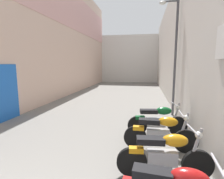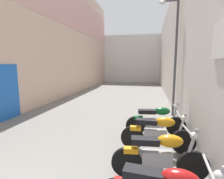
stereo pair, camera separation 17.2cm
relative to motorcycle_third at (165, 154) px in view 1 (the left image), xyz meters
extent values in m
plane|color=slate|center=(-2.42, 5.51, -0.50)|extent=(37.00, 37.00, 0.00)
cube|color=beige|center=(-5.97, 7.51, 3.75)|extent=(0.40, 21.00, 8.50)
cube|color=blue|center=(-5.75, 2.61, 0.60)|extent=(0.06, 1.10, 2.20)
cube|color=#DBA39E|center=(-5.76, 7.51, 5.62)|extent=(0.04, 21.00, 2.72)
cube|color=beige|center=(1.14, 7.51, 2.64)|extent=(0.40, 21.00, 6.29)
cube|color=silver|center=(-2.42, 19.01, 2.33)|extent=(9.71, 2.00, 5.65)
ellipsoid|color=#AD1414|center=(0.17, -1.10, 0.28)|extent=(0.50, 0.30, 0.24)
cube|color=black|center=(-0.29, -1.06, 0.26)|extent=(0.54, 0.26, 0.12)
cylinder|color=#9E9EA3|center=(0.47, -1.12, 0.50)|extent=(0.08, 0.58, 0.04)
cylinder|color=black|center=(0.61, 0.07, -0.20)|extent=(0.61, 0.15, 0.60)
cylinder|color=black|center=(-0.63, -0.07, -0.20)|extent=(0.61, 0.15, 0.60)
cube|color=#9E9EA3|center=(-0.06, -0.01, -0.08)|extent=(0.58, 0.26, 0.28)
ellipsoid|color=orange|center=(0.17, 0.02, 0.28)|extent=(0.51, 0.31, 0.24)
cube|color=black|center=(-0.29, -0.03, 0.26)|extent=(0.54, 0.28, 0.12)
cylinder|color=#9E9EA3|center=(0.54, 0.06, 0.15)|extent=(0.25, 0.09, 0.77)
cylinder|color=#9E9EA3|center=(0.47, 0.05, 0.50)|extent=(0.10, 0.58, 0.04)
sphere|color=silver|center=(0.59, 0.07, 0.40)|extent=(0.14, 0.14, 0.14)
cube|color=orange|center=(-0.55, -0.06, 0.06)|extent=(0.29, 0.17, 0.10)
cylinder|color=black|center=(0.62, 1.12, -0.20)|extent=(0.60, 0.08, 0.60)
cylinder|color=black|center=(-0.63, 1.12, -0.20)|extent=(0.60, 0.08, 0.60)
cube|color=#9E9EA3|center=(-0.06, 1.12, -0.08)|extent=(0.56, 0.20, 0.28)
ellipsoid|color=orange|center=(0.17, 1.12, 0.28)|extent=(0.48, 0.26, 0.24)
cube|color=black|center=(-0.29, 1.12, 0.26)|extent=(0.52, 0.22, 0.12)
cylinder|color=#9E9EA3|center=(0.55, 1.12, 0.15)|extent=(0.25, 0.06, 0.77)
cylinder|color=#9E9EA3|center=(0.48, 1.12, 0.50)|extent=(0.04, 0.58, 0.04)
sphere|color=silver|center=(0.60, 1.12, 0.40)|extent=(0.14, 0.14, 0.14)
cube|color=orange|center=(-0.55, 1.12, 0.06)|extent=(0.28, 0.14, 0.10)
cylinder|color=black|center=(0.61, 2.23, -0.20)|extent=(0.60, 0.18, 0.60)
cylinder|color=black|center=(-0.63, 2.02, -0.20)|extent=(0.60, 0.18, 0.60)
cube|color=#9E9EA3|center=(-0.06, 2.12, -0.08)|extent=(0.59, 0.29, 0.28)
ellipsoid|color=#0F5123|center=(0.17, 2.15, 0.28)|extent=(0.52, 0.34, 0.24)
cube|color=black|center=(-0.29, 2.08, 0.26)|extent=(0.55, 0.30, 0.12)
cylinder|color=#9E9EA3|center=(0.54, 2.21, 0.15)|extent=(0.25, 0.10, 0.77)
cylinder|color=#9E9EA3|center=(0.47, 2.20, 0.50)|extent=(0.13, 0.58, 0.04)
sphere|color=silver|center=(0.59, 2.22, 0.40)|extent=(0.14, 0.14, 0.14)
cube|color=#0F5123|center=(-0.55, 2.03, 0.06)|extent=(0.30, 0.18, 0.10)
cylinder|color=#47474C|center=(0.79, 4.51, 1.89)|extent=(0.10, 0.10, 4.77)
cylinder|color=#47474C|center=(0.49, 4.51, 4.22)|extent=(0.60, 0.07, 0.07)
ellipsoid|color=silver|center=(0.19, 4.51, 4.17)|extent=(0.28, 0.18, 0.14)
camera|label=1|loc=(-0.41, -3.26, 1.71)|focal=27.95mm
camera|label=2|loc=(-0.24, -3.23, 1.71)|focal=27.95mm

